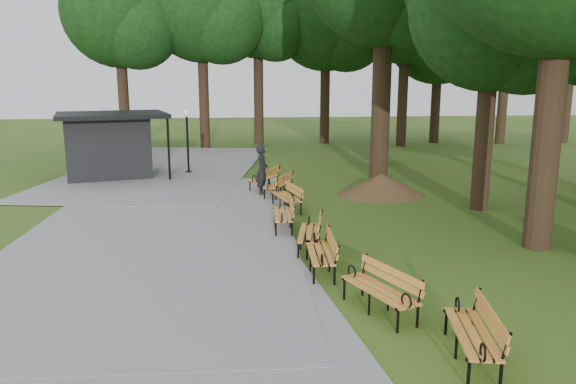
{
  "coord_description": "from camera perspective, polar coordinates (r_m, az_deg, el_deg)",
  "views": [
    {
      "loc": [
        -1.84,
        -12.48,
        4.28
      ],
      "look_at": [
        -0.15,
        2.72,
        1.1
      ],
      "focal_mm": 33.96,
      "sensor_mm": 36.0,
      "label": 1
    }
  ],
  "objects": [
    {
      "name": "bench_4",
      "position": [
        15.76,
        -0.55,
        -2.36
      ],
      "size": [
        0.76,
        1.94,
        0.88
      ],
      "primitive_type": null,
      "rotation": [
        0.0,
        0.0,
        -1.63
      ],
      "color": "orange",
      "rests_on": "ground"
    },
    {
      "name": "lawn_tree_1",
      "position": [
        19.05,
        20.69,
        17.51
      ],
      "size": [
        5.25,
        5.25,
        9.11
      ],
      "color": "black",
      "rests_on": "ground"
    },
    {
      "name": "bench_3",
      "position": [
        13.89,
        2.24,
        -4.32
      ],
      "size": [
        1.01,
        1.99,
        0.88
      ],
      "primitive_type": null,
      "rotation": [
        0.0,
        0.0,
        -1.77
      ],
      "color": "orange",
      "rests_on": "ground"
    },
    {
      "name": "kiosk",
      "position": [
        25.45,
        -18.37,
        4.7
      ],
      "size": [
        5.39,
        4.97,
        2.85
      ],
      "primitive_type": null,
      "rotation": [
        0.0,
        0.0,
        0.25
      ],
      "color": "black",
      "rests_on": "ground"
    },
    {
      "name": "bench_1",
      "position": [
        10.39,
        9.52,
        -10.12
      ],
      "size": [
        1.3,
        2.0,
        0.88
      ],
      "primitive_type": null,
      "rotation": [
        0.0,
        0.0,
        -1.19
      ],
      "color": "orange",
      "rests_on": "ground"
    },
    {
      "name": "person",
      "position": [
        20.38,
        -2.72,
        2.29
      ],
      "size": [
        0.56,
        0.75,
        1.88
      ],
      "primitive_type": "imported",
      "rotation": [
        0.0,
        0.0,
        1.4
      ],
      "color": "black",
      "rests_on": "ground"
    },
    {
      "name": "lamp_post",
      "position": [
        25.43,
        -10.52,
        6.67
      ],
      "size": [
        0.32,
        0.32,
        2.92
      ],
      "color": "black",
      "rests_on": "ground"
    },
    {
      "name": "ground",
      "position": [
        13.32,
        1.96,
        -7.0
      ],
      "size": [
        100.0,
        100.0,
        0.0
      ],
      "primitive_type": "plane",
      "color": "#325317",
      "rests_on": "ground"
    },
    {
      "name": "bench_5",
      "position": [
        18.06,
        -0.17,
        -0.54
      ],
      "size": [
        1.03,
        1.99,
        0.88
      ],
      "primitive_type": null,
      "rotation": [
        0.0,
        0.0,
        -1.36
      ],
      "color": "orange",
      "rests_on": "ground"
    },
    {
      "name": "dirt_mound",
      "position": [
        20.7,
        9.76,
        0.79
      ],
      "size": [
        2.77,
        2.77,
        0.81
      ],
      "primitive_type": "cone",
      "color": "#47301C",
      "rests_on": "ground"
    },
    {
      "name": "bench_2",
      "position": [
        12.35,
        3.38,
        -6.39
      ],
      "size": [
        0.75,
        1.93,
        0.88
      ],
      "primitive_type": null,
      "rotation": [
        0.0,
        0.0,
        -1.63
      ],
      "color": "orange",
      "rests_on": "ground"
    },
    {
      "name": "bench_6",
      "position": [
        20.23,
        -1.01,
        0.8
      ],
      "size": [
        1.42,
        1.99,
        0.88
      ],
      "primitive_type": null,
      "rotation": [
        0.0,
        0.0,
        -2.03
      ],
      "color": "orange",
      "rests_on": "ground"
    },
    {
      "name": "tree_backdrop",
      "position": [
        36.69,
        7.25,
        17.54
      ],
      "size": [
        36.49,
        9.19,
        16.08
      ],
      "primitive_type": null,
      "color": "black",
      "rests_on": "ground"
    },
    {
      "name": "bench_0",
      "position": [
        9.12,
        18.69,
        -13.82
      ],
      "size": [
        1.0,
        1.99,
        0.88
      ],
      "primitive_type": null,
      "rotation": [
        0.0,
        0.0,
        -1.77
      ],
      "color": "orange",
      "rests_on": "ground"
    },
    {
      "name": "path",
      "position": [
        16.2,
        -13.79,
        -3.82
      ],
      "size": [
        12.0,
        38.0,
        0.06
      ],
      "primitive_type": "cube",
      "color": "gray",
      "rests_on": "ground"
    },
    {
      "name": "bench_7",
      "position": [
        21.62,
        -2.48,
        1.5
      ],
      "size": [
        1.51,
        1.96,
        0.88
      ],
      "primitive_type": null,
      "rotation": [
        0.0,
        0.0,
        -2.1
      ],
      "color": "orange",
      "rests_on": "ground"
    }
  ]
}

